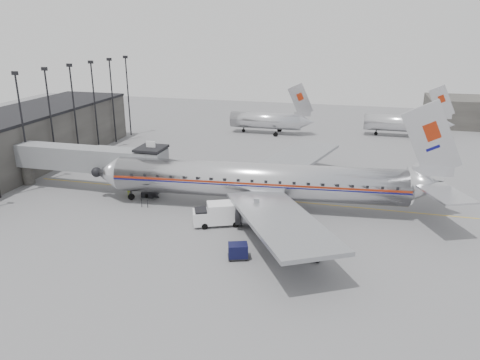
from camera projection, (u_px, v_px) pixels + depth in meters
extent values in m
plane|color=slate|center=(210.00, 213.00, 54.97)|extent=(160.00, 160.00, 0.00)
cube|color=#383633|center=(17.00, 142.00, 70.91)|extent=(12.00, 46.00, 8.00)
cube|color=gold|center=(247.00, 197.00, 59.75)|extent=(60.00, 0.15, 0.01)
cube|color=slate|center=(60.00, 157.00, 62.10)|extent=(12.00, 2.80, 3.00)
cube|color=slate|center=(122.00, 161.00, 59.97)|extent=(8.00, 3.00, 3.10)
cube|color=slate|center=(152.00, 163.00, 59.38)|extent=(3.20, 3.60, 3.20)
cube|color=black|center=(151.00, 148.00, 58.77)|extent=(3.40, 3.80, 0.30)
cube|color=white|center=(151.00, 144.00, 58.61)|extent=(1.20, 0.15, 0.80)
cylinder|color=black|center=(150.00, 185.00, 60.02)|extent=(0.56, 0.56, 2.80)
cube|color=black|center=(150.00, 193.00, 60.36)|extent=(1.60, 2.20, 0.70)
cylinder|color=black|center=(147.00, 196.00, 59.46)|extent=(0.30, 0.60, 0.60)
cylinder|color=black|center=(154.00, 191.00, 61.29)|extent=(0.30, 0.60, 0.60)
cylinder|color=#383633|center=(28.00, 174.00, 64.34)|extent=(1.60, 1.60, 2.80)
cube|color=black|center=(150.00, 191.00, 57.62)|extent=(0.90, 3.20, 2.90)
cylinder|color=black|center=(23.00, 130.00, 62.74)|extent=(0.24, 0.24, 15.00)
cube|color=black|center=(15.00, 73.00, 60.33)|extent=(0.90, 0.25, 0.50)
cylinder|color=black|center=(51.00, 121.00, 68.24)|extent=(0.24, 0.24, 15.00)
cube|color=black|center=(44.00, 69.00, 65.83)|extent=(0.90, 0.25, 0.50)
cylinder|color=black|center=(75.00, 114.00, 73.74)|extent=(0.24, 0.24, 15.00)
cube|color=black|center=(69.00, 65.00, 71.33)|extent=(0.90, 0.25, 0.50)
cylinder|color=black|center=(95.00, 107.00, 79.24)|extent=(0.24, 0.24, 15.00)
cube|color=black|center=(91.00, 62.00, 76.83)|extent=(0.90, 0.25, 0.50)
cylinder|color=black|center=(113.00, 102.00, 84.74)|extent=(0.24, 0.24, 15.00)
cube|color=black|center=(109.00, 59.00, 82.33)|extent=(0.90, 0.25, 0.50)
cylinder|color=black|center=(128.00, 97.00, 90.24)|extent=(0.24, 0.24, 15.00)
cube|color=black|center=(125.00, 57.00, 87.83)|extent=(0.90, 0.25, 0.50)
cylinder|color=silver|center=(266.00, 121.00, 93.10)|extent=(14.00, 3.20, 3.20)
cube|color=silver|center=(300.00, 100.00, 90.08)|extent=(5.17, 0.26, 6.52)
cylinder|color=black|center=(244.00, 130.00, 94.85)|extent=(0.24, 0.24, 1.00)
cylinder|color=silver|center=(401.00, 123.00, 90.60)|extent=(14.00, 3.20, 3.20)
cube|color=silver|center=(442.00, 102.00, 87.58)|extent=(5.17, 0.26, 6.52)
cylinder|color=black|center=(376.00, 133.00, 92.35)|extent=(0.24, 0.24, 1.00)
cylinder|color=silver|center=(258.00, 181.00, 55.41)|extent=(34.64, 7.41, 4.24)
cone|color=silver|center=(108.00, 173.00, 58.27)|extent=(3.82, 4.54, 4.24)
cone|color=silver|center=(429.00, 186.00, 52.35)|extent=(4.94, 4.44, 4.03)
cube|color=maroon|center=(258.00, 178.00, 55.32)|extent=(34.64, 7.46, 0.21)
cube|color=#0B0957|center=(258.00, 180.00, 55.41)|extent=(34.64, 7.46, 0.11)
cube|color=silver|center=(432.00, 140.00, 50.71)|extent=(7.04, 0.99, 8.81)
cube|color=gray|center=(292.00, 160.00, 64.65)|extent=(11.85, 19.39, 1.36)
cube|color=gray|center=(280.00, 220.00, 45.36)|extent=(14.48, 19.08, 1.36)
cylinder|color=gray|center=(268.00, 179.00, 61.47)|extent=(4.10, 2.76, 2.41)
cylinder|color=gray|center=(256.00, 214.00, 50.33)|extent=(4.10, 2.76, 2.41)
cylinder|color=black|center=(131.00, 194.00, 58.71)|extent=(0.23, 0.23, 1.49)
cylinder|color=black|center=(279.00, 194.00, 58.70)|extent=(0.30, 0.30, 1.61)
cylinder|color=black|center=(279.00, 196.00, 58.79)|extent=(1.18, 0.51, 1.15)
cylinder|color=black|center=(275.00, 212.00, 53.13)|extent=(0.30, 0.30, 1.61)
cylinder|color=black|center=(274.00, 214.00, 53.22)|extent=(1.18, 0.51, 1.15)
cube|color=white|center=(225.00, 212.00, 51.36)|extent=(4.34, 3.46, 2.22)
cube|color=white|center=(201.00, 217.00, 51.11)|extent=(2.35, 2.52, 1.48)
cube|color=black|center=(201.00, 212.00, 50.90)|extent=(1.88, 2.16, 0.64)
cylinder|color=black|center=(205.00, 226.00, 50.48)|extent=(0.73, 0.51, 0.68)
cylinder|color=black|center=(203.00, 219.00, 52.26)|extent=(0.73, 0.51, 0.68)
cylinder|color=black|center=(236.00, 224.00, 50.97)|extent=(0.73, 0.51, 0.68)
cylinder|color=black|center=(233.00, 218.00, 52.75)|extent=(0.73, 0.51, 0.68)
cube|color=black|center=(238.00, 250.00, 44.10)|extent=(2.15, 1.86, 1.27)
cube|color=black|center=(238.00, 257.00, 44.32)|extent=(2.26, 1.98, 0.11)
cylinder|color=black|center=(231.00, 260.00, 43.77)|extent=(0.29, 0.19, 0.27)
cylinder|color=black|center=(246.00, 260.00, 43.87)|extent=(0.29, 0.19, 0.27)
cylinder|color=black|center=(230.00, 255.00, 44.80)|extent=(0.29, 0.19, 0.27)
cylinder|color=black|center=(245.00, 254.00, 44.90)|extent=(0.29, 0.19, 0.27)
cube|color=white|center=(311.00, 249.00, 44.12)|extent=(2.30, 1.92, 1.40)
cube|color=black|center=(311.00, 256.00, 44.36)|extent=(2.42, 2.04, 0.12)
cylinder|color=black|center=(301.00, 257.00, 44.23)|extent=(0.32, 0.19, 0.30)
cylinder|color=black|center=(317.00, 261.00, 43.52)|extent=(0.32, 0.19, 0.30)
cylinder|color=black|center=(305.00, 252.00, 45.24)|extent=(0.32, 0.19, 0.30)
cylinder|color=black|center=(321.00, 256.00, 44.53)|extent=(0.32, 0.19, 0.30)
imported|color=#A2C016|center=(129.00, 188.00, 60.26)|extent=(0.70, 0.47, 1.88)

